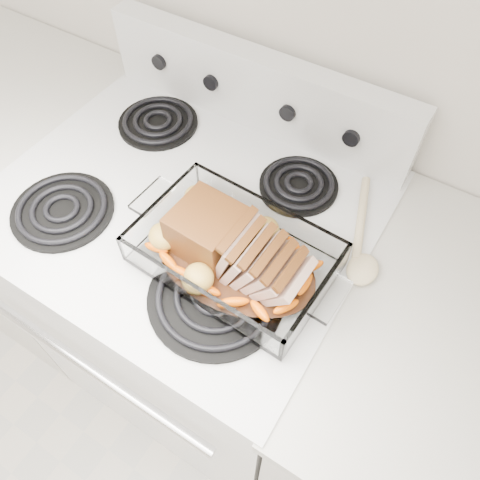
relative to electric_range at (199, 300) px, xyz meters
The scene contains 7 objects.
electric_range is the anchor object (origin of this frame).
counter_left 0.67m from the electric_range, behind, with size 0.58×0.68×0.93m.
counter_right 0.67m from the electric_range, ahead, with size 0.58×0.68×0.93m.
baking_dish 0.52m from the electric_range, 24.59° to the right, with size 0.35×0.23×0.07m.
pork_roast 0.55m from the electric_range, 26.67° to the right, with size 0.26×0.12×0.09m.
roast_vegetables 0.52m from the electric_range, 15.11° to the right, with size 0.34×0.19×0.04m.
wooden_spoon 0.60m from the electric_range, 12.26° to the left, with size 0.12×0.26×0.02m.
Camera 1 is at (0.44, 1.17, 1.69)m, focal length 35.00 mm.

